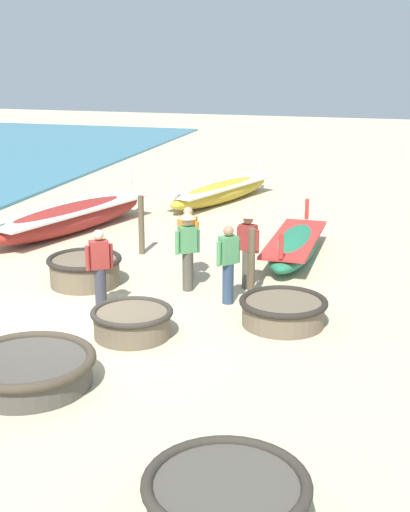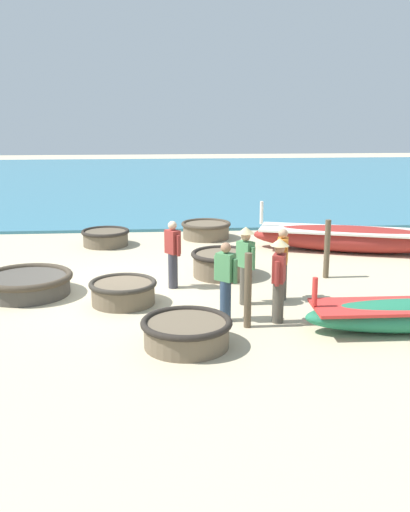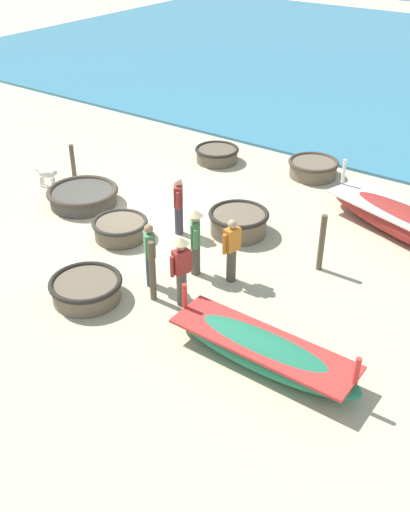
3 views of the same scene
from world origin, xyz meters
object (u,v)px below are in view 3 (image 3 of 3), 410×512
(coracle_beside_post, at_px, (239,222))
(fisherman_by_coracle, at_px, (150,254))
(coracle_far_left, at_px, (120,228))
(coracle_front_right, at_px, (217,154))
(fisherman_hauling, at_px, (232,249))
(coracle_upturned, at_px, (86,288))
(mooring_post_inland, at_px, (73,161))
(mooring_post_shoreline, at_px, (322,243))
(fisherman_crouching, at_px, (181,267))
(coracle_front_left, at_px, (83,196))
(long_boat_red_hull, at_px, (262,350))
(coracle_center, at_px, (313,168))
(dog, at_px, (48,175))
(fisherman_standing_left, at_px, (178,204))
(fisherman_with_hat, at_px, (195,238))
(mooring_post_mid_beach, at_px, (152,271))

(coracle_beside_post, height_order, fisherman_by_coracle, fisherman_by_coracle)
(coracle_beside_post, relative_size, coracle_far_left, 1.10)
(coracle_front_right, bearing_deg, fisherman_hauling, 37.20)
(coracle_upturned, distance_m, mooring_post_inland, 6.73)
(coracle_front_right, distance_m, mooring_post_shoreline, 6.93)
(fisherman_crouching, height_order, fisherman_hauling, fisherman_crouching)
(coracle_front_left, distance_m, fisherman_crouching, 5.70)
(long_boat_red_hull, relative_size, fisherman_crouching, 2.40)
(coracle_center, xyz_separation_m, dog, (5.30, -6.16, 0.09))
(fisherman_hauling, bearing_deg, coracle_center, -169.93)
(coracle_beside_post, height_order, mooring_post_inland, mooring_post_inland)
(coracle_front_right, distance_m, dog, 5.46)
(long_boat_red_hull, relative_size, fisherman_hauling, 2.56)
(fisherman_standing_left, bearing_deg, fisherman_with_hat, 48.96)
(coracle_far_left, xyz_separation_m, fisherman_standing_left, (-1.06, 1.09, 0.57))
(coracle_beside_post, distance_m, fisherman_by_coracle, 3.24)
(coracle_center, xyz_separation_m, fisherman_crouching, (7.75, 0.77, 0.67))
(dog, bearing_deg, fisherman_hauling, 81.76)
(coracle_center, distance_m, coracle_upturned, 8.87)
(coracle_upturned, height_order, mooring_post_mid_beach, mooring_post_mid_beach)
(coracle_front_right, height_order, fisherman_standing_left, fisherman_standing_left)
(fisherman_by_coracle, distance_m, fisherman_crouching, 1.02)
(fisherman_crouching, distance_m, mooring_post_inland, 7.66)
(coracle_far_left, relative_size, mooring_post_inland, 1.38)
(coracle_front_right, height_order, fisherman_by_coracle, fisherman_by_coracle)
(fisherman_crouching, bearing_deg, coracle_far_left, -114.41)
(coracle_front_left, bearing_deg, fisherman_standing_left, 94.42)
(coracle_front_right, xyz_separation_m, dog, (4.52, -3.06, 0.11))
(coracle_front_right, relative_size, fisherman_by_coracle, 0.92)
(fisherman_crouching, xyz_separation_m, mooring_post_shoreline, (-3.00, 1.79, -0.24))
(long_boat_red_hull, distance_m, dog, 9.81)
(coracle_far_left, bearing_deg, fisherman_by_coracle, 59.33)
(coracle_front_left, bearing_deg, mooring_post_mid_beach, 62.38)
(mooring_post_inland, bearing_deg, coracle_beside_post, 89.56)
(mooring_post_mid_beach, bearing_deg, mooring_post_inland, -120.13)
(coracle_far_left, relative_size, fisherman_with_hat, 0.86)
(coracle_upturned, xyz_separation_m, fisherman_by_coracle, (-1.23, 0.82, 0.56))
(fisherman_standing_left, height_order, fisherman_by_coracle, same)
(coracle_center, xyz_separation_m, mooring_post_shoreline, (4.74, 2.57, 0.43))
(coracle_center, distance_m, dog, 8.13)
(coracle_front_left, height_order, fisherman_with_hat, fisherman_with_hat)
(coracle_far_left, relative_size, fisherman_by_coracle, 0.92)
(coracle_upturned, bearing_deg, coracle_center, 173.24)
(coracle_front_right, height_order, mooring_post_shoreline, mooring_post_shoreline)
(long_boat_red_hull, bearing_deg, fisherman_with_hat, -121.80)
(fisherman_by_coracle, bearing_deg, mooring_post_inland, -118.93)
(mooring_post_inland, bearing_deg, fisherman_standing_left, 78.89)
(fisherman_standing_left, xyz_separation_m, fisherman_by_coracle, (2.27, 0.96, 0.00))
(long_boat_red_hull, xyz_separation_m, fisherman_crouching, (-0.63, -2.39, 0.65))
(fisherman_standing_left, bearing_deg, mooring_post_inland, -101.11)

